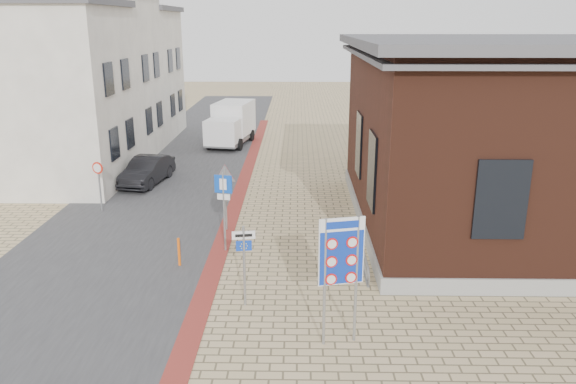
% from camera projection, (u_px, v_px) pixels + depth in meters
% --- Properties ---
extents(ground, '(120.00, 120.00, 0.00)m').
position_uv_depth(ground, '(274.00, 310.00, 14.84)').
color(ground, tan).
rests_on(ground, ground).
extents(road_strip, '(7.00, 60.00, 0.02)m').
position_uv_depth(road_strip, '(181.00, 168.00, 29.28)').
color(road_strip, '#38383A').
rests_on(road_strip, ground).
extents(curb_strip, '(0.60, 40.00, 0.02)m').
position_uv_depth(curb_strip, '(238.00, 197.00, 24.44)').
color(curb_strip, maroon).
rests_on(curb_strip, ground).
extents(brick_building, '(13.00, 13.00, 6.80)m').
position_uv_depth(brick_building, '(529.00, 132.00, 20.37)').
color(brick_building, gray).
rests_on(brick_building, ground).
extents(townhouse_near, '(7.40, 6.40, 8.30)m').
position_uv_depth(townhouse_near, '(41.00, 95.00, 25.30)').
color(townhouse_near, beige).
rests_on(townhouse_near, ground).
extents(townhouse_mid, '(7.40, 6.40, 9.10)m').
position_uv_depth(townhouse_mid, '(88.00, 74.00, 30.92)').
color(townhouse_mid, beige).
rests_on(townhouse_mid, ground).
extents(townhouse_far, '(7.40, 6.40, 8.30)m').
position_uv_depth(townhouse_far, '(122.00, 72.00, 36.78)').
color(townhouse_far, beige).
rests_on(townhouse_far, ground).
extents(bike_rack, '(0.08, 1.80, 0.60)m').
position_uv_depth(bike_rack, '(366.00, 267.00, 16.82)').
color(bike_rack, slate).
rests_on(bike_rack, ground).
extents(sedan, '(1.93, 4.02, 1.27)m').
position_uv_depth(sedan, '(147.00, 171.00, 26.35)').
color(sedan, black).
rests_on(sedan, ground).
extents(box_truck, '(2.74, 5.18, 2.57)m').
position_uv_depth(box_truck, '(231.00, 123.00, 34.68)').
color(box_truck, slate).
rests_on(box_truck, ground).
extents(border_sign, '(1.06, 0.29, 3.15)m').
position_uv_depth(border_sign, '(341.00, 254.00, 12.72)').
color(border_sign, gray).
rests_on(border_sign, ground).
extents(essen_sign, '(0.61, 0.13, 2.26)m').
position_uv_depth(essen_sign, '(244.00, 254.00, 14.71)').
color(essen_sign, gray).
rests_on(essen_sign, ground).
extents(parking_sign, '(0.59, 0.17, 2.69)m').
position_uv_depth(parking_sign, '(224.00, 198.00, 18.19)').
color(parking_sign, gray).
rests_on(parking_sign, ground).
extents(yield_sign, '(0.86, 0.13, 2.43)m').
position_uv_depth(yield_sign, '(225.00, 181.00, 20.08)').
color(yield_sign, gray).
rests_on(yield_sign, ground).
extents(speed_sign, '(0.47, 0.18, 2.06)m').
position_uv_depth(speed_sign, '(99.00, 179.00, 22.22)').
color(speed_sign, gray).
rests_on(speed_sign, ground).
extents(bollard, '(0.09, 0.09, 0.92)m').
position_uv_depth(bollard, '(179.00, 252.00, 17.43)').
color(bollard, '#FF610D').
rests_on(bollard, ground).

